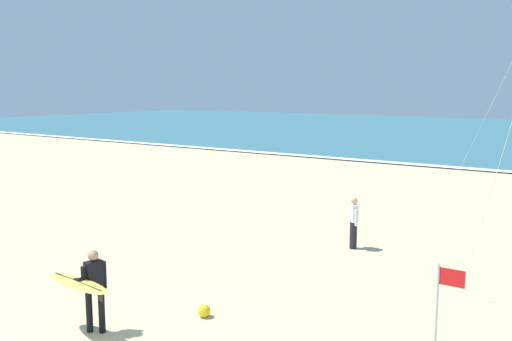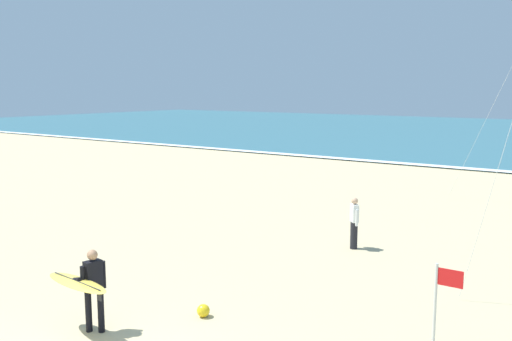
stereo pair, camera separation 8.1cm
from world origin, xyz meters
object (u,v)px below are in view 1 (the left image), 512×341
(surfer_lead, at_px, (87,284))
(lifeguard_flag, at_px, (440,314))
(beach_ball, at_px, (204,311))
(bystander_white_top, at_px, (354,223))

(surfer_lead, height_order, lifeguard_flag, lifeguard_flag)
(lifeguard_flag, xyz_separation_m, beach_ball, (-4.98, 0.02, -1.13))
(lifeguard_flag, bearing_deg, bystander_white_top, 124.73)
(surfer_lead, xyz_separation_m, beach_ball, (1.32, 1.97, -0.90))
(lifeguard_flag, relative_size, beach_ball, 7.50)
(bystander_white_top, relative_size, lifeguard_flag, 0.76)
(surfer_lead, bearing_deg, beach_ball, 56.17)
(bystander_white_top, height_order, lifeguard_flag, lifeguard_flag)
(lifeguard_flag, bearing_deg, surfer_lead, -162.78)
(bystander_white_top, distance_m, beach_ball, 6.66)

